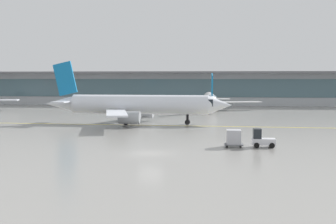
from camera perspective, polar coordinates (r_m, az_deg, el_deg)
name	(u,v)px	position (r m, az deg, el deg)	size (l,w,h in m)	color
ground_plane	(150,153)	(49.64, -2.11, -4.96)	(400.00, 400.00, 0.00)	gray
taxiway_centreline_stripe	(138,125)	(79.06, -3.64, -1.57)	(110.00, 0.36, 0.01)	yellow
terminal_concourse	(198,88)	(137.63, 3.57, 2.90)	(223.51, 11.00, 9.60)	#B2B7BC
gate_airplane_1	(210,99)	(116.44, 5.06, 1.56)	(24.89, 26.82, 8.88)	white
taxiing_regional_jet	(137,105)	(80.86, -3.68, 0.84)	(32.36, 30.11, 10.73)	silver
baggage_tug	(262,139)	(54.80, 11.14, -3.23)	(2.63, 1.68, 2.10)	silver
cargo_dolly_lead	(234,138)	(54.55, 7.86, -3.06)	(2.14, 1.65, 1.94)	#595B60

